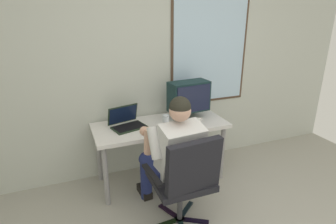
{
  "coord_description": "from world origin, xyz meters",
  "views": [
    {
      "loc": [
        -1.09,
        -0.94,
        1.92
      ],
      "look_at": [
        -0.16,
        1.44,
        0.99
      ],
      "focal_mm": 30.05,
      "sensor_mm": 36.0,
      "label": 1
    }
  ],
  "objects_px": {
    "desk": "(160,130)",
    "person_seated": "(173,153)",
    "crt_monitor": "(189,97)",
    "laptop": "(126,121)",
    "wine_glass": "(166,119)",
    "office_chair": "(186,176)"
  },
  "relations": [
    {
      "from": "desk",
      "to": "crt_monitor",
      "type": "height_order",
      "value": "crt_monitor"
    },
    {
      "from": "desk",
      "to": "person_seated",
      "type": "bearing_deg",
      "value": -98.33
    },
    {
      "from": "wine_glass",
      "to": "office_chair",
      "type": "bearing_deg",
      "value": -96.28
    },
    {
      "from": "office_chair",
      "to": "desk",
      "type": "bearing_deg",
      "value": 85.56
    },
    {
      "from": "person_seated",
      "to": "office_chair",
      "type": "bearing_deg",
      "value": -85.76
    },
    {
      "from": "laptop",
      "to": "person_seated",
      "type": "bearing_deg",
      "value": -66.03
    },
    {
      "from": "person_seated",
      "to": "crt_monitor",
      "type": "height_order",
      "value": "person_seated"
    },
    {
      "from": "laptop",
      "to": "office_chair",
      "type": "bearing_deg",
      "value": -71.33
    },
    {
      "from": "crt_monitor",
      "to": "wine_glass",
      "type": "xyz_separation_m",
      "value": [
        -0.35,
        -0.18,
        -0.16
      ]
    },
    {
      "from": "desk",
      "to": "person_seated",
      "type": "relative_size",
      "value": 1.2
    },
    {
      "from": "desk",
      "to": "crt_monitor",
      "type": "bearing_deg",
      "value": 7.35
    },
    {
      "from": "office_chair",
      "to": "person_seated",
      "type": "relative_size",
      "value": 0.76
    },
    {
      "from": "crt_monitor",
      "to": "wine_glass",
      "type": "relative_size",
      "value": 3.17
    },
    {
      "from": "office_chair",
      "to": "wine_glass",
      "type": "bearing_deg",
      "value": 83.72
    },
    {
      "from": "office_chair",
      "to": "wine_glass",
      "type": "relative_size",
      "value": 6.23
    },
    {
      "from": "laptop",
      "to": "wine_glass",
      "type": "relative_size",
      "value": 2.69
    },
    {
      "from": "person_seated",
      "to": "wine_glass",
      "type": "xyz_separation_m",
      "value": [
        0.1,
        0.44,
        0.16
      ]
    },
    {
      "from": "desk",
      "to": "office_chair",
      "type": "height_order",
      "value": "office_chair"
    },
    {
      "from": "office_chair",
      "to": "person_seated",
      "type": "distance_m",
      "value": 0.28
    },
    {
      "from": "office_chair",
      "to": "laptop",
      "type": "relative_size",
      "value": 2.32
    },
    {
      "from": "person_seated",
      "to": "crt_monitor",
      "type": "distance_m",
      "value": 0.83
    },
    {
      "from": "wine_glass",
      "to": "laptop",
      "type": "bearing_deg",
      "value": 151.58
    }
  ]
}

